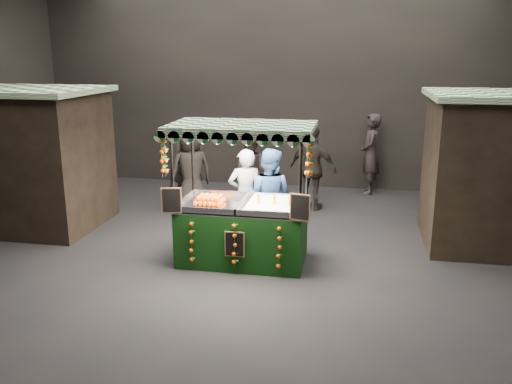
# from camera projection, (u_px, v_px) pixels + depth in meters

# --- Properties ---
(ground) EXTENTS (12.00, 12.00, 0.00)m
(ground) POSITION_uv_depth(u_px,v_px,m) (240.00, 259.00, 8.67)
(ground) COLOR black
(ground) RESTS_ON ground
(market_hall) EXTENTS (12.10, 10.10, 5.05)m
(market_hall) POSITION_uv_depth(u_px,v_px,m) (238.00, 42.00, 7.81)
(market_hall) COLOR black
(market_hall) RESTS_ON ground
(neighbour_stall_left) EXTENTS (3.00, 2.20, 2.60)m
(neighbour_stall_left) POSITION_uv_depth(u_px,v_px,m) (23.00, 158.00, 10.09)
(neighbour_stall_left) COLOR black
(neighbour_stall_left) RESTS_ON ground
(juice_stall) EXTENTS (2.27, 1.33, 2.20)m
(juice_stall) POSITION_uv_depth(u_px,v_px,m) (243.00, 221.00, 8.38)
(juice_stall) COLOR black
(juice_stall) RESTS_ON ground
(vendor_grey) EXTENTS (0.70, 0.58, 1.64)m
(vendor_grey) POSITION_uv_depth(u_px,v_px,m) (245.00, 195.00, 9.32)
(vendor_grey) COLOR gray
(vendor_grey) RESTS_ON ground
(vendor_blue) EXTENTS (0.92, 0.77, 1.68)m
(vendor_blue) POSITION_uv_depth(u_px,v_px,m) (269.00, 197.00, 9.13)
(vendor_blue) COLOR navy
(vendor_blue) RESTS_ON ground
(shopper_0) EXTENTS (0.78, 0.69, 1.79)m
(shopper_0) POSITION_uv_depth(u_px,v_px,m) (189.00, 166.00, 11.35)
(shopper_0) COLOR black
(shopper_0) RESTS_ON ground
(shopper_1) EXTENTS (0.80, 0.65, 1.54)m
(shopper_1) POSITION_uv_depth(u_px,v_px,m) (252.00, 172.00, 11.34)
(shopper_1) COLOR #2E2825
(shopper_1) RESTS_ON ground
(shopper_2) EXTENTS (1.12, 0.76, 1.77)m
(shopper_2) POSITION_uv_depth(u_px,v_px,m) (313.00, 168.00, 11.15)
(shopper_2) COLOR black
(shopper_2) RESTS_ON ground
(shopper_3) EXTENTS (1.37, 1.20, 1.84)m
(shopper_3) POSITION_uv_depth(u_px,v_px,m) (454.00, 167.00, 11.09)
(shopper_3) COLOR black
(shopper_3) RESTS_ON ground
(shopper_4) EXTENTS (1.03, 0.96, 1.76)m
(shopper_4) POSITION_uv_depth(u_px,v_px,m) (191.00, 171.00, 10.93)
(shopper_4) COLOR black
(shopper_4) RESTS_ON ground
(shopper_5) EXTENTS (1.58, 1.46, 1.76)m
(shopper_5) POSITION_uv_depth(u_px,v_px,m) (486.00, 180.00, 10.19)
(shopper_5) COLOR #292221
(shopper_5) RESTS_ON ground
(shopper_6) EXTENTS (0.45, 0.68, 1.87)m
(shopper_6) POSITION_uv_depth(u_px,v_px,m) (370.00, 154.00, 12.43)
(shopper_6) COLOR #2E2625
(shopper_6) RESTS_ON ground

